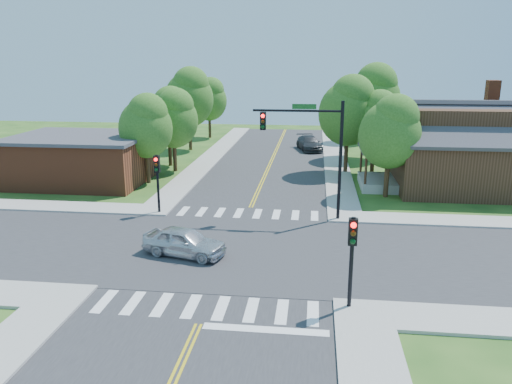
# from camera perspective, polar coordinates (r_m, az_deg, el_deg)

# --- Properties ---
(ground) EXTENTS (100.00, 100.00, 0.00)m
(ground) POSITION_cam_1_polar(r_m,az_deg,el_deg) (25.86, -2.77, -6.66)
(ground) COLOR #214A17
(ground) RESTS_ON ground
(road_ns) EXTENTS (10.00, 90.00, 0.04)m
(road_ns) POSITION_cam_1_polar(r_m,az_deg,el_deg) (25.85, -2.77, -6.62)
(road_ns) COLOR #2D2D30
(road_ns) RESTS_ON ground
(road_ew) EXTENTS (90.00, 10.00, 0.04)m
(road_ew) POSITION_cam_1_polar(r_m,az_deg,el_deg) (25.85, -2.77, -6.61)
(road_ew) COLOR #2D2D30
(road_ew) RESTS_ON ground
(intersection_patch) EXTENTS (10.20, 10.20, 0.06)m
(intersection_patch) POSITION_cam_1_polar(r_m,az_deg,el_deg) (25.86, -2.77, -6.66)
(intersection_patch) COLOR #2D2D30
(intersection_patch) RESTS_ON ground
(sidewalk_ne) EXTENTS (40.00, 40.00, 0.14)m
(sidewalk_ne) POSITION_cam_1_polar(r_m,az_deg,el_deg) (42.29, 22.73, 0.90)
(sidewalk_ne) COLOR #9E9B93
(sidewalk_ne) RESTS_ON ground
(sidewalk_nw) EXTENTS (40.00, 40.00, 0.14)m
(sidewalk_nw) POSITION_cam_1_polar(r_m,az_deg,el_deg) (45.22, -19.49, 2.07)
(sidewalk_nw) COLOR #9E9B93
(sidewalk_nw) RESTS_ON ground
(crosswalk_north) EXTENTS (8.85, 2.00, 0.01)m
(crosswalk_north) POSITION_cam_1_polar(r_m,az_deg,el_deg) (31.62, -0.92, -2.45)
(crosswalk_north) COLOR white
(crosswalk_north) RESTS_ON ground
(crosswalk_south) EXTENTS (8.85, 2.00, 0.01)m
(crosswalk_south) POSITION_cam_1_polar(r_m,az_deg,el_deg) (20.31, -5.72, -12.96)
(crosswalk_south) COLOR white
(crosswalk_south) RESTS_ON ground
(centerline) EXTENTS (0.30, 90.00, 0.01)m
(centerline) POSITION_cam_1_polar(r_m,az_deg,el_deg) (25.84, -2.77, -6.56)
(centerline) COLOR gold
(centerline) RESTS_ON ground
(stop_bar) EXTENTS (4.60, 0.45, 0.09)m
(stop_bar) POSITION_cam_1_polar(r_m,az_deg,el_deg) (18.77, 1.09, -15.56)
(stop_bar) COLOR white
(stop_bar) RESTS_ON ground
(signal_mast_ne) EXTENTS (5.30, 0.42, 7.20)m
(signal_mast_ne) POSITION_cam_1_polar(r_m,az_deg,el_deg) (29.64, 6.44, 5.82)
(signal_mast_ne) COLOR black
(signal_mast_ne) RESTS_ON ground
(signal_pole_se) EXTENTS (0.34, 0.42, 3.80)m
(signal_pole_se) POSITION_cam_1_polar(r_m,az_deg,el_deg) (19.39, 10.93, -6.07)
(signal_pole_se) COLOR black
(signal_pole_se) RESTS_ON ground
(signal_pole_nw) EXTENTS (0.34, 0.42, 3.80)m
(signal_pole_nw) POSITION_cam_1_polar(r_m,az_deg,el_deg) (31.57, -11.23, 2.15)
(signal_pole_nw) COLOR black
(signal_pole_nw) RESTS_ON ground
(house_ne) EXTENTS (13.05, 8.80, 7.11)m
(house_ne) POSITION_cam_1_polar(r_m,az_deg,el_deg) (39.98, 22.81, 4.92)
(house_ne) COLOR #362113
(house_ne) RESTS_ON ground
(building_nw) EXTENTS (10.40, 8.40, 3.73)m
(building_nw) POSITION_cam_1_polar(r_m,az_deg,el_deg) (41.86, -19.26, 3.65)
(building_nw) COLOR brown
(building_nw) RESTS_ON ground
(tree_e_a) EXTENTS (4.28, 4.06, 7.27)m
(tree_e_a) POSITION_cam_1_polar(r_m,az_deg,el_deg) (35.76, 15.20, 6.83)
(tree_e_a) COLOR #382314
(tree_e_a) RESTS_ON ground
(tree_e_b) EXTENTS (4.20, 3.99, 7.14)m
(tree_e_b) POSITION_cam_1_polar(r_m,az_deg,el_deg) (42.52, 13.56, 8.05)
(tree_e_b) COLOR #382314
(tree_e_b) RESTS_ON ground
(tree_e_c) EXTENTS (5.43, 5.15, 9.22)m
(tree_e_c) POSITION_cam_1_polar(r_m,az_deg,el_deg) (49.62, 13.23, 10.61)
(tree_e_c) COLOR #382314
(tree_e_c) RESTS_ON ground
(tree_e_d) EXTENTS (4.39, 4.17, 7.46)m
(tree_e_d) POSITION_cam_1_polar(r_m,az_deg,el_deg) (59.39, 12.04, 10.22)
(tree_e_d) COLOR #382314
(tree_e_d) RESTS_ON ground
(tree_w_a) EXTENTS (4.15, 3.94, 7.06)m
(tree_w_a) POSITION_cam_1_polar(r_m,az_deg,el_deg) (39.58, -12.44, 7.54)
(tree_w_a) COLOR #382314
(tree_w_a) RESTS_ON ground
(tree_w_b) EXTENTS (4.25, 4.04, 7.23)m
(tree_w_b) POSITION_cam_1_polar(r_m,az_deg,el_deg) (45.81, -9.91, 8.79)
(tree_w_b) COLOR #382314
(tree_w_b) RESTS_ON ground
(tree_w_c) EXTENTS (5.17, 4.91, 8.78)m
(tree_w_c) POSITION_cam_1_polar(r_m,az_deg,el_deg) (53.58, -7.61, 10.86)
(tree_w_c) COLOR #382314
(tree_w_c) RESTS_ON ground
(tree_w_d) EXTENTS (4.35, 4.13, 7.39)m
(tree_w_d) POSITION_cam_1_polar(r_m,az_deg,el_deg) (61.98, -5.32, 10.63)
(tree_w_d) COLOR #382314
(tree_w_d) RESTS_ON ground
(tree_house) EXTENTS (4.91, 4.66, 8.34)m
(tree_house) POSITION_cam_1_polar(r_m,az_deg,el_deg) (42.73, 10.60, 9.31)
(tree_house) COLOR #382314
(tree_house) RESTS_ON ground
(tree_bldg) EXTENTS (4.24, 4.03, 7.20)m
(tree_bldg) POSITION_cam_1_polar(r_m,az_deg,el_deg) (43.40, -9.37, 8.46)
(tree_bldg) COLOR #382314
(tree_bldg) RESTS_ON ground
(car_silver) EXTENTS (3.75, 5.03, 1.43)m
(car_silver) POSITION_cam_1_polar(r_m,az_deg,el_deg) (25.11, -8.19, -5.72)
(car_silver) COLOR silver
(car_silver) RESTS_ON ground
(car_dgrey) EXTENTS (4.49, 6.06, 1.47)m
(car_dgrey) POSITION_cam_1_polar(r_m,az_deg,el_deg) (53.73, 6.11, 5.52)
(car_dgrey) COLOR #313337
(car_dgrey) RESTS_ON ground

